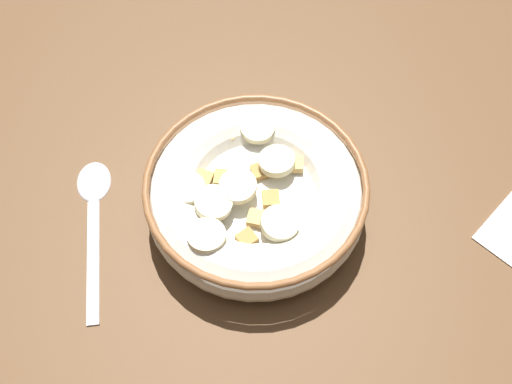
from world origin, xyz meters
TOP-DOWN VIEW (x-y plane):
  - ground_plane at (0.00, 0.00)cm, footprint 93.70×93.70cm
  - cereal_bowl at (0.03, -0.01)cm, footprint 18.39×18.39cm
  - spoon at (8.15, -11.51)cm, footprint 12.27×12.35cm

SIDE VIEW (x-z plane):
  - ground_plane at x=0.00cm, z-range -2.00..0.00cm
  - spoon at x=8.15cm, z-range -0.06..0.74cm
  - cereal_bowl at x=0.03cm, z-range -0.02..5.08cm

